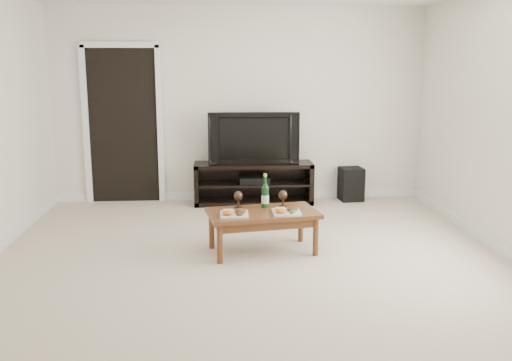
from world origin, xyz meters
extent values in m
plane|color=beige|center=(0.00, 0.00, 0.00)|extent=(5.50, 5.50, 0.00)
cube|color=white|center=(0.00, 2.77, 1.30)|extent=(5.00, 0.04, 2.60)
cube|color=black|center=(-1.55, 2.73, 1.02)|extent=(0.90, 0.02, 2.05)
cube|color=black|center=(0.18, 2.50, 0.28)|extent=(1.58, 0.45, 0.55)
imported|color=black|center=(0.18, 2.50, 0.89)|extent=(1.19, 0.17, 0.69)
cube|color=black|center=(0.19, 2.48, 0.33)|extent=(0.40, 0.30, 0.08)
cube|color=black|center=(1.53, 2.57, 0.23)|extent=(0.33, 0.33, 0.45)
cube|color=brown|center=(0.14, 0.47, 0.21)|extent=(1.16, 0.76, 0.42)
cube|color=white|center=(-0.15, 0.33, 0.45)|extent=(0.27, 0.27, 0.07)
cube|color=white|center=(0.37, 0.37, 0.45)|extent=(0.27, 0.27, 0.07)
cylinder|color=#0F3818|center=(0.18, 0.61, 0.59)|extent=(0.07, 0.07, 0.35)
camera|label=1|loc=(-0.30, -4.98, 1.87)|focal=40.00mm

